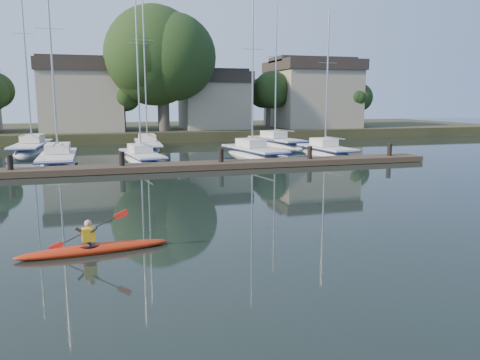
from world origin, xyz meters
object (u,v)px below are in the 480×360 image
object	(u,v)px
dock	(173,166)
sailboat_6	(148,151)
sailboat_3	(254,159)
sailboat_7	(276,148)
sailboat_5	(32,153)
kayak	(94,247)
sailboat_4	(326,157)
sailboat_1	(59,167)
sailboat_2	(142,163)

from	to	relation	value
dock	sailboat_6	xyz separation A→B (m)	(-0.39, 13.20, -0.39)
sailboat_3	sailboat_7	distance (m)	8.89
sailboat_6	sailboat_3	bearing A→B (deg)	-46.11
sailboat_3	sailboat_5	distance (m)	18.69
kayak	sailboat_6	world-z (taller)	sailboat_6
sailboat_3	sailboat_4	xyz separation A→B (m)	(5.75, -0.52, 0.01)
kayak	sailboat_3	bearing A→B (deg)	54.70
kayak	dock	distance (m)	15.62
sailboat_7	dock	bearing A→B (deg)	-143.28
kayak	sailboat_4	size ratio (longest dim) A/B	0.34
kayak	dock	xyz separation A→B (m)	(4.29, 15.02, 0.04)
sailboat_1	sailboat_5	xyz separation A→B (m)	(-2.84, 8.91, 0.00)
dock	sailboat_3	world-z (taller)	sailboat_3
kayak	sailboat_1	world-z (taller)	sailboat_1
sailboat_4	sailboat_6	xyz separation A→B (m)	(-12.96, 8.43, 0.01)
sailboat_6	sailboat_2	bearing A→B (deg)	-96.17
sailboat_5	sailboat_6	size ratio (longest dim) A/B	1.03
sailboat_7	sailboat_4	bearing A→B (deg)	-93.75
sailboat_5	sailboat_6	bearing A→B (deg)	-0.51
kayak	sailboat_2	bearing A→B (deg)	75.43
sailboat_3	sailboat_2	bearing A→B (deg)	171.18
sailboat_7	sailboat_5	bearing A→B (deg)	165.86
kayak	sailboat_7	distance (m)	32.04
kayak	sailboat_7	bearing A→B (deg)	53.96
kayak	sailboat_4	world-z (taller)	sailboat_4
sailboat_3	sailboat_6	bearing A→B (deg)	121.14
dock	sailboat_6	size ratio (longest dim) A/B	2.16
sailboat_4	sailboat_3	bearing A→B (deg)	169.49
dock	sailboat_5	size ratio (longest dim) A/B	2.09
sailboat_3	sailboat_7	size ratio (longest dim) A/B	0.97
sailboat_5	sailboat_1	bearing A→B (deg)	-69.18
sailboat_1	sailboat_7	bearing A→B (deg)	21.95
sailboat_4	sailboat_6	world-z (taller)	sailboat_6
sailboat_6	sailboat_5	bearing A→B (deg)	177.87
dock	sailboat_3	xyz separation A→B (m)	(6.82, 5.29, -0.41)
sailboat_1	sailboat_3	bearing A→B (deg)	0.15
kayak	sailboat_5	world-z (taller)	sailboat_5
sailboat_4	sailboat_5	distance (m)	24.14
sailboat_1	sailboat_5	size ratio (longest dim) A/B	0.92
sailboat_4	sailboat_7	world-z (taller)	sailboat_7
sailboat_6	sailboat_7	bearing A→B (deg)	0.02
sailboat_6	dock	bearing A→B (deg)	-86.78
dock	sailboat_4	bearing A→B (deg)	20.79
sailboat_4	sailboat_7	distance (m)	8.19
kayak	sailboat_1	size ratio (longest dim) A/B	0.28
sailboat_1	sailboat_5	distance (m)	9.35
sailboat_2	sailboat_3	world-z (taller)	sailboat_2
sailboat_3	sailboat_1	bearing A→B (deg)	170.46
dock	sailboat_4	size ratio (longest dim) A/B	2.79
sailboat_3	sailboat_5	world-z (taller)	sailboat_5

